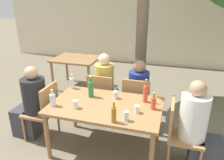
{
  "coord_description": "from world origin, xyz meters",
  "views": [
    {
      "loc": [
        0.85,
        -2.52,
        2.15
      ],
      "look_at": [
        0.0,
        0.3,
        0.99
      ],
      "focal_mm": 35.0,
      "sensor_mm": 36.0,
      "label": 1
    }
  ],
  "objects_px": {
    "amber_bottle_5": "(114,114)",
    "drinking_glass_0": "(76,104)",
    "soda_bottle_3": "(146,93)",
    "drinking_glass_1": "(115,95)",
    "drinking_glass_3": "(126,116)",
    "water_bottle_0": "(53,100)",
    "water_bottle_2": "(72,83)",
    "person_seated_2": "(106,89)",
    "person_seated_0": "(31,106)",
    "soda_bottle_1": "(153,103)",
    "patio_chair_0": "(44,109)",
    "person_seated_3": "(139,94)",
    "patio_chair_2": "(102,95)",
    "patio_chair_1": "(179,131)",
    "dining_table_front": "(106,109)",
    "patio_chair_3": "(137,100)",
    "drinking_glass_2": "(137,109)",
    "person_seated_1": "(199,131)",
    "dining_table_back": "(76,62)",
    "green_bottle_4": "(91,89)"
  },
  "relations": [
    {
      "from": "drinking_glass_0",
      "to": "drinking_glass_1",
      "type": "xyz_separation_m",
      "value": [
        0.42,
        0.44,
        -0.0
      ]
    },
    {
      "from": "soda_bottle_3",
      "to": "person_seated_1",
      "type": "bearing_deg",
      "value": -18.39
    },
    {
      "from": "water_bottle_2",
      "to": "person_seated_1",
      "type": "bearing_deg",
      "value": -11.12
    },
    {
      "from": "soda_bottle_1",
      "to": "water_bottle_2",
      "type": "relative_size",
      "value": 0.98
    },
    {
      "from": "water_bottle_0",
      "to": "water_bottle_2",
      "type": "xyz_separation_m",
      "value": [
        -0.02,
        0.61,
        0.0
      ]
    },
    {
      "from": "patio_chair_1",
      "to": "water_bottle_0",
      "type": "bearing_deg",
      "value": 97.96
    },
    {
      "from": "person_seated_1",
      "to": "amber_bottle_5",
      "type": "relative_size",
      "value": 4.48
    },
    {
      "from": "patio_chair_0",
      "to": "patio_chair_1",
      "type": "distance_m",
      "value": 1.99
    },
    {
      "from": "person_seated_2",
      "to": "drinking_glass_0",
      "type": "xyz_separation_m",
      "value": [
        -0.05,
        -1.14,
        0.25
      ]
    },
    {
      "from": "patio_chair_3",
      "to": "water_bottle_2",
      "type": "bearing_deg",
      "value": 17.97
    },
    {
      "from": "dining_table_back",
      "to": "drinking_glass_1",
      "type": "relative_size",
      "value": 9.41
    },
    {
      "from": "patio_chair_2",
      "to": "amber_bottle_5",
      "type": "relative_size",
      "value": 3.31
    },
    {
      "from": "dining_table_back",
      "to": "drinking_glass_1",
      "type": "bearing_deg",
      "value": -50.32
    },
    {
      "from": "soda_bottle_1",
      "to": "drinking_glass_3",
      "type": "xyz_separation_m",
      "value": [
        -0.27,
        -0.38,
        -0.03
      ]
    },
    {
      "from": "dining_table_front",
      "to": "soda_bottle_1",
      "type": "bearing_deg",
      "value": 5.65
    },
    {
      "from": "soda_bottle_3",
      "to": "amber_bottle_5",
      "type": "distance_m",
      "value": 0.69
    },
    {
      "from": "dining_table_front",
      "to": "patio_chair_1",
      "type": "bearing_deg",
      "value": 0.0
    },
    {
      "from": "patio_chair_2",
      "to": "drinking_glass_2",
      "type": "bearing_deg",
      "value": 133.66
    },
    {
      "from": "drinking_glass_0",
      "to": "drinking_glass_2",
      "type": "bearing_deg",
      "value": 8.23
    },
    {
      "from": "water_bottle_0",
      "to": "drinking_glass_2",
      "type": "distance_m",
      "value": 1.13
    },
    {
      "from": "drinking_glass_0",
      "to": "water_bottle_2",
      "type": "bearing_deg",
      "value": 120.34
    },
    {
      "from": "patio_chair_3",
      "to": "person_seated_1",
      "type": "height_order",
      "value": "person_seated_1"
    },
    {
      "from": "drinking_glass_2",
      "to": "patio_chair_0",
      "type": "bearing_deg",
      "value": 176.4
    },
    {
      "from": "soda_bottle_3",
      "to": "person_seated_0",
      "type": "bearing_deg",
      "value": -172.12
    },
    {
      "from": "drinking_glass_1",
      "to": "drinking_glass_3",
      "type": "distance_m",
      "value": 0.62
    },
    {
      "from": "water_bottle_2",
      "to": "drinking_glass_2",
      "type": "relative_size",
      "value": 2.46
    },
    {
      "from": "patio_chair_1",
      "to": "person_seated_1",
      "type": "bearing_deg",
      "value": -90.0
    },
    {
      "from": "drinking_glass_3",
      "to": "soda_bottle_3",
      "type": "bearing_deg",
      "value": 75.66
    },
    {
      "from": "water_bottle_2",
      "to": "patio_chair_0",
      "type": "bearing_deg",
      "value": -128.62
    },
    {
      "from": "amber_bottle_5",
      "to": "drinking_glass_0",
      "type": "relative_size",
      "value": 2.43
    },
    {
      "from": "patio_chair_2",
      "to": "amber_bottle_5",
      "type": "bearing_deg",
      "value": 116.11
    },
    {
      "from": "soda_bottle_3",
      "to": "amber_bottle_5",
      "type": "height_order",
      "value": "soda_bottle_3"
    },
    {
      "from": "person_seated_1",
      "to": "green_bottle_4",
      "type": "relative_size",
      "value": 3.81
    },
    {
      "from": "person_seated_2",
      "to": "drinking_glass_0",
      "type": "relative_size",
      "value": 10.84
    },
    {
      "from": "dining_table_front",
      "to": "person_seated_0",
      "type": "xyz_separation_m",
      "value": [
        -1.23,
        -0.0,
        -0.13
      ]
    },
    {
      "from": "patio_chair_3",
      "to": "drinking_glass_2",
      "type": "bearing_deg",
      "value": 100.47
    },
    {
      "from": "person_seated_2",
      "to": "soda_bottle_1",
      "type": "bearing_deg",
      "value": 137.15
    },
    {
      "from": "drinking_glass_3",
      "to": "drinking_glass_2",
      "type": "bearing_deg",
      "value": 68.49
    },
    {
      "from": "person_seated_0",
      "to": "soda_bottle_1",
      "type": "relative_size",
      "value": 4.95
    },
    {
      "from": "dining_table_front",
      "to": "person_seated_2",
      "type": "xyz_separation_m",
      "value": [
        -0.3,
        0.93,
        -0.12
      ]
    },
    {
      "from": "water_bottle_2",
      "to": "drinking_glass_3",
      "type": "relative_size",
      "value": 1.93
    },
    {
      "from": "patio_chair_1",
      "to": "person_seated_0",
      "type": "bearing_deg",
      "value": 90.0
    },
    {
      "from": "patio_chair_2",
      "to": "soda_bottle_1",
      "type": "relative_size",
      "value": 3.8
    },
    {
      "from": "dining_table_front",
      "to": "water_bottle_2",
      "type": "height_order",
      "value": "water_bottle_2"
    },
    {
      "from": "person_seated_3",
      "to": "soda_bottle_3",
      "type": "bearing_deg",
      "value": 105.95
    },
    {
      "from": "dining_table_front",
      "to": "drinking_glass_3",
      "type": "relative_size",
      "value": 12.11
    },
    {
      "from": "patio_chair_3",
      "to": "person_seated_2",
      "type": "relative_size",
      "value": 0.74
    },
    {
      "from": "patio_chair_0",
      "to": "amber_bottle_5",
      "type": "relative_size",
      "value": 3.31
    },
    {
      "from": "patio_chair_0",
      "to": "drinking_glass_1",
      "type": "xyz_separation_m",
      "value": [
        1.07,
        0.23,
        0.28
      ]
    },
    {
      "from": "amber_bottle_5",
      "to": "water_bottle_0",
      "type": "bearing_deg",
      "value": 170.18
    }
  ]
}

